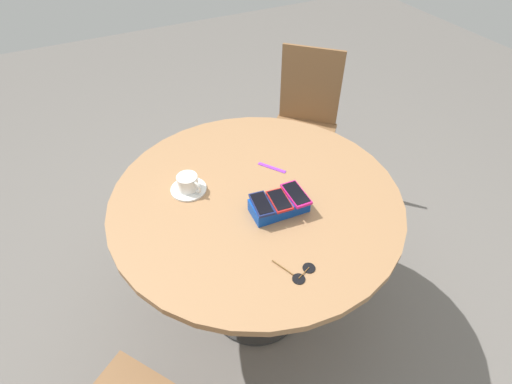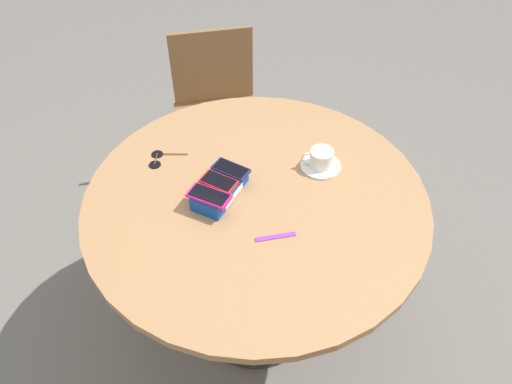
{
  "view_description": "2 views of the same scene",
  "coord_description": "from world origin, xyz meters",
  "px_view_note": "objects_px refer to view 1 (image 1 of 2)",
  "views": [
    {
      "loc": [
        0.51,
        1.02,
        1.85
      ],
      "look_at": [
        0.0,
        0.0,
        0.79
      ],
      "focal_mm": 28.0,
      "sensor_mm": 36.0,
      "label": 1
    },
    {
      "loc": [
        -1.06,
        -0.46,
        1.96
      ],
      "look_at": [
        0.0,
        0.0,
        0.79
      ],
      "focal_mm": 35.0,
      "sensor_mm": 36.0,
      "label": 2
    }
  ],
  "objects_px": {
    "phone_box": "(279,205)",
    "lanyard_strap": "(272,168)",
    "phone_navy": "(262,204)",
    "round_table": "(256,216)",
    "saucer": "(189,189)",
    "phone_red": "(279,200)",
    "chair_far_side": "(303,127)",
    "phone_magenta": "(296,194)",
    "sunglasses": "(301,273)",
    "coffee_cup": "(188,183)"
  },
  "relations": [
    {
      "from": "phone_magenta",
      "to": "lanyard_strap",
      "type": "height_order",
      "value": "phone_magenta"
    },
    {
      "from": "saucer",
      "to": "chair_far_side",
      "type": "relative_size",
      "value": 0.15
    },
    {
      "from": "phone_navy",
      "to": "round_table",
      "type": "bearing_deg",
      "value": -105.82
    },
    {
      "from": "phone_navy",
      "to": "sunglasses",
      "type": "distance_m",
      "value": 0.3
    },
    {
      "from": "phone_red",
      "to": "sunglasses",
      "type": "height_order",
      "value": "phone_red"
    },
    {
      "from": "coffee_cup",
      "to": "lanyard_strap",
      "type": "relative_size",
      "value": 0.85
    },
    {
      "from": "chair_far_side",
      "to": "sunglasses",
      "type": "bearing_deg",
      "value": 57.19
    },
    {
      "from": "round_table",
      "to": "phone_box",
      "type": "distance_m",
      "value": 0.18
    },
    {
      "from": "chair_far_side",
      "to": "phone_navy",
      "type": "bearing_deg",
      "value": 48.73
    },
    {
      "from": "phone_navy",
      "to": "saucer",
      "type": "height_order",
      "value": "phone_navy"
    },
    {
      "from": "phone_box",
      "to": "saucer",
      "type": "height_order",
      "value": "phone_box"
    },
    {
      "from": "phone_navy",
      "to": "sunglasses",
      "type": "height_order",
      "value": "phone_navy"
    },
    {
      "from": "phone_red",
      "to": "saucer",
      "type": "xyz_separation_m",
      "value": [
        0.26,
        -0.27,
        -0.05
      ]
    },
    {
      "from": "lanyard_strap",
      "to": "coffee_cup",
      "type": "bearing_deg",
      "value": -3.81
    },
    {
      "from": "phone_navy",
      "to": "lanyard_strap",
      "type": "relative_size",
      "value": 1.02
    },
    {
      "from": "phone_box",
      "to": "lanyard_strap",
      "type": "xyz_separation_m",
      "value": [
        -0.1,
        -0.24,
        -0.03
      ]
    },
    {
      "from": "phone_magenta",
      "to": "sunglasses",
      "type": "bearing_deg",
      "value": 63.2
    },
    {
      "from": "phone_navy",
      "to": "lanyard_strap",
      "type": "xyz_separation_m",
      "value": [
        -0.17,
        -0.23,
        -0.06
      ]
    },
    {
      "from": "saucer",
      "to": "lanyard_strap",
      "type": "xyz_separation_m",
      "value": [
        -0.36,
        0.03,
        -0.0
      ]
    },
    {
      "from": "phone_box",
      "to": "saucer",
      "type": "xyz_separation_m",
      "value": [
        0.27,
        -0.26,
        -0.02
      ]
    },
    {
      "from": "phone_navy",
      "to": "coffee_cup",
      "type": "height_order",
      "value": "coffee_cup"
    },
    {
      "from": "phone_magenta",
      "to": "sunglasses",
      "type": "distance_m",
      "value": 0.32
    },
    {
      "from": "saucer",
      "to": "round_table",
      "type": "bearing_deg",
      "value": 146.19
    },
    {
      "from": "coffee_cup",
      "to": "phone_red",
      "type": "bearing_deg",
      "value": 134.86
    },
    {
      "from": "round_table",
      "to": "saucer",
      "type": "bearing_deg",
      "value": -33.81
    },
    {
      "from": "round_table",
      "to": "phone_box",
      "type": "bearing_deg",
      "value": 110.05
    },
    {
      "from": "round_table",
      "to": "phone_magenta",
      "type": "height_order",
      "value": "phone_magenta"
    },
    {
      "from": "coffee_cup",
      "to": "phone_navy",
      "type": "bearing_deg",
      "value": 127.62
    },
    {
      "from": "phone_box",
      "to": "lanyard_strap",
      "type": "bearing_deg",
      "value": -112.31
    },
    {
      "from": "round_table",
      "to": "sunglasses",
      "type": "bearing_deg",
      "value": 85.41
    },
    {
      "from": "round_table",
      "to": "phone_navy",
      "type": "distance_m",
      "value": 0.2
    },
    {
      "from": "phone_magenta",
      "to": "phone_red",
      "type": "relative_size",
      "value": 1.12
    },
    {
      "from": "coffee_cup",
      "to": "sunglasses",
      "type": "distance_m",
      "value": 0.58
    },
    {
      "from": "round_table",
      "to": "coffee_cup",
      "type": "xyz_separation_m",
      "value": [
        0.22,
        -0.15,
        0.15
      ]
    },
    {
      "from": "round_table",
      "to": "phone_red",
      "type": "xyz_separation_m",
      "value": [
        -0.04,
        0.12,
        0.17
      ]
    },
    {
      "from": "phone_magenta",
      "to": "phone_navy",
      "type": "relative_size",
      "value": 1.07
    },
    {
      "from": "coffee_cup",
      "to": "phone_magenta",
      "type": "bearing_deg",
      "value": 141.8
    },
    {
      "from": "phone_box",
      "to": "phone_navy",
      "type": "distance_m",
      "value": 0.08
    },
    {
      "from": "phone_magenta",
      "to": "phone_red",
      "type": "distance_m",
      "value": 0.07
    },
    {
      "from": "round_table",
      "to": "sunglasses",
      "type": "xyz_separation_m",
      "value": [
        0.03,
        0.4,
        0.12
      ]
    },
    {
      "from": "round_table",
      "to": "saucer",
      "type": "distance_m",
      "value": 0.3
    },
    {
      "from": "lanyard_strap",
      "to": "sunglasses",
      "type": "relative_size",
      "value": 1.03
    },
    {
      "from": "phone_navy",
      "to": "chair_far_side",
      "type": "xyz_separation_m",
      "value": [
        -0.7,
        -0.8,
        -0.35
      ]
    },
    {
      "from": "coffee_cup",
      "to": "chair_far_side",
      "type": "bearing_deg",
      "value": -148.66
    },
    {
      "from": "phone_red",
      "to": "sunglasses",
      "type": "relative_size",
      "value": 1.0
    },
    {
      "from": "lanyard_strap",
      "to": "sunglasses",
      "type": "xyz_separation_m",
      "value": [
        0.17,
        0.52,
        0.0
      ]
    },
    {
      "from": "phone_magenta",
      "to": "lanyard_strap",
      "type": "relative_size",
      "value": 1.09
    },
    {
      "from": "phone_box",
      "to": "coffee_cup",
      "type": "distance_m",
      "value": 0.37
    },
    {
      "from": "phone_red",
      "to": "chair_far_side",
      "type": "relative_size",
      "value": 0.13
    },
    {
      "from": "saucer",
      "to": "chair_far_side",
      "type": "xyz_separation_m",
      "value": [
        -0.9,
        -0.54,
        -0.29
      ]
    }
  ]
}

